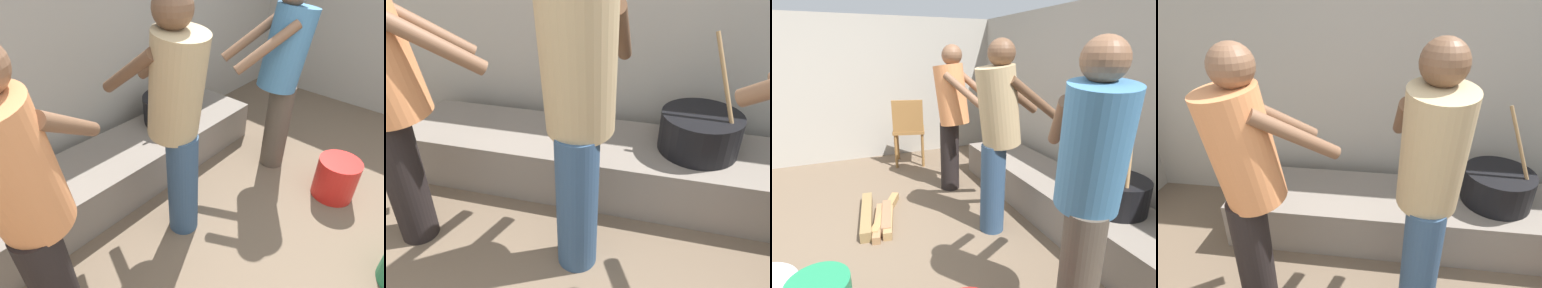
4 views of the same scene
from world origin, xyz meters
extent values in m
plane|color=brown|center=(0.00, 0.00, 0.00)|extent=(10.45, 10.45, 0.00)
cube|color=#9E998E|center=(-2.61, 0.00, 0.95)|extent=(0.20, 5.15, 1.91)
cube|color=#9E998E|center=(0.00, 2.48, 0.95)|extent=(5.43, 0.20, 1.91)
cube|color=slate|center=(-0.22, 1.96, 0.17)|extent=(2.62, 0.60, 0.34)
cylinder|color=black|center=(0.37, 1.99, 0.46)|extent=(0.47, 0.47, 0.24)
cylinder|color=#937047|center=(0.45, 1.99, 0.78)|extent=(0.19, 0.20, 0.51)
cylinder|color=#4C4238|center=(0.86, 1.22, 0.37)|extent=(0.20, 0.20, 0.74)
cylinder|color=teal|center=(0.84, 1.24, 1.03)|extent=(0.48, 0.46, 0.63)
sphere|color=brown|center=(0.83, 1.24, 1.42)|extent=(0.20, 0.20, 0.20)
cylinder|color=brown|center=(0.73, 1.48, 1.10)|extent=(0.41, 0.31, 0.34)
cylinder|color=brown|center=(0.58, 1.25, 1.10)|extent=(0.41, 0.31, 0.34)
cylinder|color=navy|center=(-0.20, 1.29, 0.37)|extent=(0.20, 0.20, 0.75)
cylinder|color=tan|center=(-0.20, 1.32, 1.05)|extent=(0.31, 0.39, 0.64)
sphere|color=brown|center=(-0.20, 1.33, 1.45)|extent=(0.21, 0.21, 0.21)
cylinder|color=brown|center=(-0.08, 1.56, 1.12)|extent=(0.08, 0.46, 0.35)
cylinder|color=brown|center=(-0.35, 1.55, 1.12)|extent=(0.08, 0.46, 0.35)
cylinder|color=black|center=(-1.11, 1.25, 0.37)|extent=(0.20, 0.20, 0.73)
cylinder|color=#D17F4C|center=(-1.09, 1.27, 1.03)|extent=(0.48, 0.47, 0.63)
sphere|color=brown|center=(-1.08, 1.27, 1.42)|extent=(0.20, 0.20, 0.20)
cylinder|color=brown|center=(-0.83, 1.30, 1.10)|extent=(0.40, 0.33, 0.34)
cylinder|color=brown|center=(-1.00, 1.51, 1.10)|extent=(0.40, 0.33, 0.34)
cylinder|color=olive|center=(-2.20, 1.23, 0.22)|extent=(0.04, 0.04, 0.44)
cylinder|color=olive|center=(-2.28, 0.90, 0.22)|extent=(0.04, 0.04, 0.44)
cylinder|color=olive|center=(-1.87, 1.15, 0.22)|extent=(0.04, 0.04, 0.44)
cylinder|color=olive|center=(-1.95, 0.82, 0.22)|extent=(0.04, 0.04, 0.44)
cube|color=olive|center=(-2.07, 1.02, 0.46)|extent=(0.48, 0.48, 0.04)
cube|color=olive|center=(-1.90, 0.98, 0.68)|extent=(0.12, 0.38, 0.40)
cube|color=#9A784C|center=(-0.59, 0.49, 0.03)|extent=(0.48, 0.16, 0.07)
cube|color=#956D47|center=(-0.62, 0.41, 0.03)|extent=(0.58, 0.17, 0.06)
cube|color=#8F6447|center=(-0.67, 0.48, 0.04)|extent=(0.50, 0.16, 0.08)
cube|color=#9D7848|center=(-0.76, 0.49, 0.03)|extent=(0.67, 0.36, 0.07)
cube|color=olive|center=(-0.76, 0.32, 0.04)|extent=(0.75, 0.18, 0.09)
camera|label=1|loc=(-1.30, 0.20, 1.75)|focal=29.59mm
camera|label=2|loc=(0.12, 0.03, 1.50)|focal=33.38mm
camera|label=3|loc=(1.82, 0.20, 1.45)|focal=28.48mm
camera|label=4|loc=(-0.41, 0.01, 1.72)|focal=29.94mm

